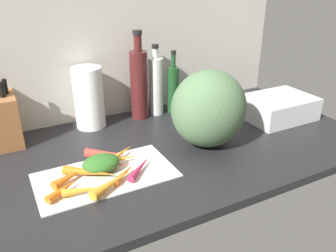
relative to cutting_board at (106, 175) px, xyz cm
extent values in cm
cube|color=black|center=(17.45, 9.66, -1.90)|extent=(170.00, 80.00, 3.00)
cube|color=#BCB7AD|center=(17.45, 48.16, 29.60)|extent=(170.00, 3.00, 60.00)
cube|color=beige|center=(0.00, 0.00, 0.00)|extent=(43.17, 23.41, 0.80)
cone|color=red|center=(3.06, 2.83, 1.46)|extent=(10.96, 8.39, 2.11)
cone|color=orange|center=(-0.76, -8.27, 2.03)|extent=(15.11, 9.80, 3.27)
cone|color=orange|center=(-4.83, 0.79, 1.91)|extent=(15.20, 12.48, 3.02)
cone|color=red|center=(3.37, 9.59, 2.00)|extent=(13.47, 10.43, 3.20)
cone|color=orange|center=(-10.91, 1.15, 1.90)|extent=(12.00, 8.41, 3.00)
cone|color=orange|center=(4.57, -4.32, 1.52)|extent=(10.07, 8.67, 2.24)
cone|color=orange|center=(-14.06, -4.14, 1.66)|extent=(11.17, 8.52, 2.52)
cone|color=orange|center=(4.58, 4.44, 1.81)|extent=(16.91, 4.47, 2.82)
cone|color=orange|center=(-8.80, -7.29, 1.64)|extent=(12.53, 5.15, 2.48)
cone|color=orange|center=(5.85, 6.00, 1.93)|extent=(16.44, 12.47, 3.06)
cone|color=#B2264C|center=(10.42, -3.42, 1.57)|extent=(12.16, 11.36, 2.33)
ellipsoid|color=#2D6023|center=(-0.41, 2.72, 2.94)|extent=(12.02, 9.24, 5.08)
ellipsoid|color=#4C6B47|center=(40.62, 3.40, 13.70)|extent=(27.74, 25.28, 28.19)
cube|color=brown|center=(-25.60, 38.45, 9.02)|extent=(11.20, 16.13, 18.83)
cylinder|color=black|center=(-23.64, 36.45, 21.18)|extent=(1.99, 1.99, 5.50)
cylinder|color=black|center=(-22.34, 39.62, 21.18)|extent=(1.63, 1.63, 5.50)
cylinder|color=white|center=(7.00, 39.16, 12.06)|extent=(11.86, 11.86, 24.92)
cylinder|color=#471919|center=(28.81, 38.49, 14.11)|extent=(7.57, 7.57, 29.02)
cylinder|color=#471919|center=(28.81, 38.49, 32.04)|extent=(3.27, 3.27, 6.83)
cylinder|color=black|center=(28.81, 38.49, 36.26)|extent=(3.76, 3.76, 1.60)
cylinder|color=silver|center=(36.91, 39.02, 12.19)|extent=(6.48, 6.48, 25.18)
cylinder|color=silver|center=(36.91, 39.02, 26.89)|extent=(2.48, 2.48, 4.22)
cylinder|color=black|center=(36.91, 39.02, 29.80)|extent=(2.85, 2.85, 1.60)
cylinder|color=#19421E|center=(44.53, 37.11, 9.91)|extent=(5.15, 5.15, 20.63)
cylinder|color=#19421E|center=(44.53, 37.11, 23.12)|extent=(1.99, 1.99, 5.80)
cylinder|color=black|center=(44.53, 37.11, 26.82)|extent=(2.28, 2.28, 1.60)
cube|color=silver|center=(81.53, 9.23, 4.42)|extent=(29.15, 21.64, 9.65)
camera|label=1|loc=(-25.67, -90.85, 59.51)|focal=36.78mm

